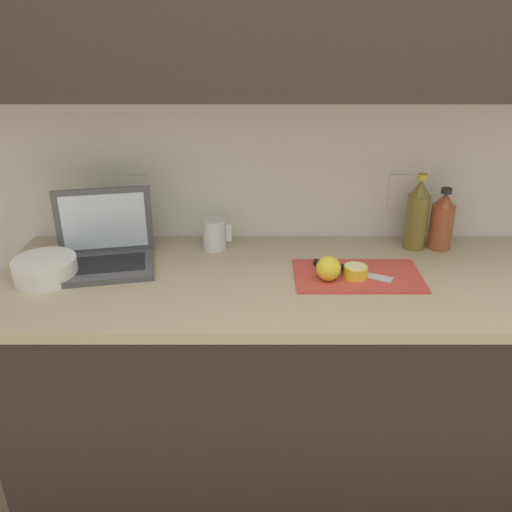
% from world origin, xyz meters
% --- Properties ---
extents(ground_plane, '(12.00, 12.00, 0.00)m').
position_xyz_m(ground_plane, '(0.00, 0.00, 0.00)').
color(ground_plane, '#847056').
rests_on(ground_plane, ground).
extents(wall_back, '(5.20, 0.38, 2.60)m').
position_xyz_m(wall_back, '(-0.00, 0.25, 1.56)').
color(wall_back, white).
rests_on(wall_back, ground_plane).
extents(counter_unit, '(2.39, 0.65, 0.88)m').
position_xyz_m(counter_unit, '(0.02, 0.00, 0.45)').
color(counter_unit, '#332823').
rests_on(counter_unit, ground_plane).
extents(laptop, '(0.35, 0.28, 0.24)m').
position_xyz_m(laptop, '(-0.86, 0.10, 0.94)').
color(laptop, '#515156').
rests_on(laptop, counter_unit).
extents(cutting_board, '(0.40, 0.23, 0.01)m').
position_xyz_m(cutting_board, '(-0.04, 0.00, 0.89)').
color(cutting_board, '#D1473D').
rests_on(cutting_board, counter_unit).
extents(knife, '(0.24, 0.14, 0.02)m').
position_xyz_m(knife, '(-0.10, 0.03, 0.90)').
color(knife, silver).
rests_on(knife, cutting_board).
extents(lemon_half_cut, '(0.07, 0.07, 0.04)m').
position_xyz_m(lemon_half_cut, '(-0.05, -0.02, 0.91)').
color(lemon_half_cut, yellow).
rests_on(lemon_half_cut, cutting_board).
extents(lemon_whole_beside, '(0.08, 0.08, 0.08)m').
position_xyz_m(lemon_whole_beside, '(-0.14, -0.03, 0.93)').
color(lemon_whole_beside, yellow).
rests_on(lemon_whole_beside, cutting_board).
extents(bottle_green_soda, '(0.08, 0.08, 0.22)m').
position_xyz_m(bottle_green_soda, '(0.29, 0.23, 0.98)').
color(bottle_green_soda, '#A34C2D').
rests_on(bottle_green_soda, counter_unit).
extents(bottle_oil_tall, '(0.08, 0.08, 0.27)m').
position_xyz_m(bottle_oil_tall, '(0.20, 0.23, 1.01)').
color(bottle_oil_tall, olive).
rests_on(bottle_oil_tall, counter_unit).
extents(measuring_cup, '(0.10, 0.08, 0.11)m').
position_xyz_m(measuring_cup, '(-0.51, 0.22, 0.94)').
color(measuring_cup, silver).
rests_on(measuring_cup, counter_unit).
extents(bowl_white, '(0.20, 0.20, 0.07)m').
position_xyz_m(bowl_white, '(-1.03, -0.01, 0.92)').
color(bowl_white, white).
rests_on(bowl_white, counter_unit).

